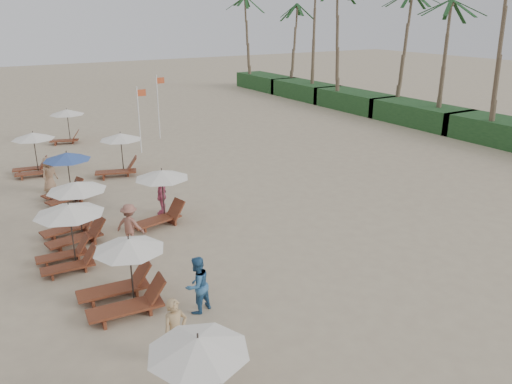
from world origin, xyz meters
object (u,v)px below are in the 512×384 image
lounger_station_4 (65,176)px  inland_station_2 (66,121)px  lounger_station_5 (32,153)px  inland_station_1 (118,152)px  flag_pole_near (139,116)px  beachgoer_far_a (162,195)px  lounger_station_1 (122,278)px  beachgoer_far_b (49,175)px  lounger_station_2 (67,233)px  beachgoer_mid_a (197,285)px  inland_station_0 (159,194)px  lounger_station_3 (73,213)px  beachgoer_mid_b (130,225)px  beachgoer_near (176,332)px

lounger_station_4 → inland_station_2: 11.68m
lounger_station_5 → inland_station_1: bearing=-32.0°
flag_pole_near → beachgoer_far_a: bearing=-104.3°
lounger_station_1 → beachgoer_far_b: 11.90m
lounger_station_2 → lounger_station_5: bearing=86.8°
beachgoer_mid_a → beachgoer_far_a: beachgoer_mid_a is taller
beachgoer_far_a → beachgoer_far_b: size_ratio=0.94×
lounger_station_4 → beachgoer_mid_a: bearing=-83.8°
inland_station_0 → lounger_station_5: bearing=108.8°
lounger_station_3 → beachgoer_mid_a: bearing=-74.6°
inland_station_1 → beachgoer_far_a: (-0.07, -6.44, -0.46)m
lounger_station_4 → lounger_station_5: bearing=97.6°
lounger_station_5 → beachgoer_far_a: 9.71m
beachgoer_mid_a → flag_pole_near: size_ratio=0.42×
inland_station_2 → beachgoer_mid_b: (-1.43, -17.80, -0.61)m
beachgoer_far_a → lounger_station_5: bearing=-117.6°
flag_pole_near → beachgoer_far_b: bearing=-142.8°
beachgoer_near → flag_pole_near: size_ratio=0.44×
lounger_station_2 → inland_station_0: (4.03, 1.95, 0.04)m
lounger_station_4 → lounger_station_5: (-0.67, 5.00, 0.05)m
beachgoer_near → lounger_station_2: bearing=92.4°
lounger_station_3 → lounger_station_5: lounger_station_3 is taller
lounger_station_5 → beachgoer_mid_b: size_ratio=1.45×
lounger_station_1 → inland_station_2: bearing=82.3°
inland_station_2 → beachgoer_mid_b: bearing=-94.6°
lounger_station_1 → inland_station_2: inland_station_2 is taller
beachgoer_near → beachgoer_far_b: bearing=83.6°
inland_station_0 → beachgoer_far_b: 7.25m
beachgoer_mid_b → beachgoer_far_a: beachgoer_mid_b is taller
beachgoer_mid_b → lounger_station_2: bearing=55.9°
inland_station_0 → inland_station_2: 16.34m
lounger_station_2 → beachgoer_mid_a: 5.51m
flag_pole_near → inland_station_2: bearing=123.9°
lounger_station_5 → beachgoer_far_b: 3.41m
lounger_station_4 → beachgoer_far_b: lounger_station_4 is taller
beachgoer_far_b → flag_pole_near: flag_pole_near is taller
lounger_station_1 → beachgoer_far_a: size_ratio=1.60×
inland_station_2 → beachgoer_mid_a: 23.16m
lounger_station_2 → beachgoer_far_a: 5.41m
lounger_station_2 → beachgoer_far_b: bearing=84.0°
lounger_station_1 → inland_station_1: 13.38m
beachgoer_mid_a → beachgoer_far_a: 8.04m
lounger_station_1 → beachgoer_near: size_ratio=1.49×
inland_station_1 → inland_station_2: bearing=95.4°
lounger_station_3 → beachgoer_near: bearing=-86.7°
lounger_station_1 → inland_station_2: (2.93, 21.71, 0.50)m
lounger_station_1 → flag_pole_near: bearing=69.2°
lounger_station_5 → beachgoer_near: bearing=-88.5°
beachgoer_near → lounger_station_1: bearing=88.6°
lounger_station_3 → lounger_station_4: 4.73m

